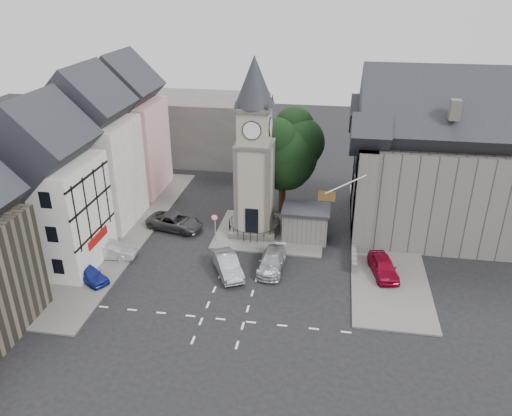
% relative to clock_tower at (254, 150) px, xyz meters
% --- Properties ---
extents(ground, '(120.00, 120.00, 0.00)m').
position_rel_clock_tower_xyz_m(ground, '(0.00, -7.99, -8.12)').
color(ground, black).
rests_on(ground, ground).
extents(pavement_west, '(6.00, 30.00, 0.14)m').
position_rel_clock_tower_xyz_m(pavement_west, '(-12.50, -1.99, -8.05)').
color(pavement_west, '#595651').
rests_on(pavement_west, ground).
extents(pavement_east, '(6.00, 26.00, 0.14)m').
position_rel_clock_tower_xyz_m(pavement_east, '(12.00, 0.01, -8.05)').
color(pavement_east, '#595651').
rests_on(pavement_east, ground).
extents(central_island, '(10.00, 8.00, 0.16)m').
position_rel_clock_tower_xyz_m(central_island, '(1.50, 0.01, -8.04)').
color(central_island, '#595651').
rests_on(central_island, ground).
extents(road_markings, '(20.00, 8.00, 0.01)m').
position_rel_clock_tower_xyz_m(road_markings, '(0.00, -13.49, -8.12)').
color(road_markings, silver).
rests_on(road_markings, ground).
extents(clock_tower, '(4.86, 4.86, 16.25)m').
position_rel_clock_tower_xyz_m(clock_tower, '(0.00, 0.00, 0.00)').
color(clock_tower, '#4C4944').
rests_on(clock_tower, ground).
extents(stone_shelter, '(4.30, 3.30, 3.08)m').
position_rel_clock_tower_xyz_m(stone_shelter, '(4.80, -0.49, -6.57)').
color(stone_shelter, slate).
rests_on(stone_shelter, ground).
extents(town_tree, '(7.20, 7.20, 10.80)m').
position_rel_clock_tower_xyz_m(town_tree, '(2.00, 5.01, -1.15)').
color(town_tree, black).
rests_on(town_tree, ground).
extents(warning_sign_post, '(0.70, 0.19, 2.85)m').
position_rel_clock_tower_xyz_m(warning_sign_post, '(-3.20, -2.56, -6.09)').
color(warning_sign_post, black).
rests_on(warning_sign_post, ground).
extents(terrace_pink, '(8.10, 7.60, 12.80)m').
position_rel_clock_tower_xyz_m(terrace_pink, '(-15.50, 8.01, -1.54)').
color(terrace_pink, '#E2A09B').
rests_on(terrace_pink, ground).
extents(terrace_cream, '(8.10, 7.60, 12.80)m').
position_rel_clock_tower_xyz_m(terrace_cream, '(-15.50, 0.01, -1.54)').
color(terrace_cream, beige).
rests_on(terrace_cream, ground).
extents(terrace_tudor, '(8.10, 7.60, 12.00)m').
position_rel_clock_tower_xyz_m(terrace_tudor, '(-15.50, -7.99, -1.93)').
color(terrace_tudor, silver).
rests_on(terrace_tudor, ground).
extents(backdrop_west, '(20.00, 10.00, 8.00)m').
position_rel_clock_tower_xyz_m(backdrop_west, '(-12.00, 20.01, -4.12)').
color(backdrop_west, '#4C4944').
rests_on(backdrop_west, ground).
extents(east_building, '(14.40, 11.40, 12.60)m').
position_rel_clock_tower_xyz_m(east_building, '(15.59, 3.01, -1.86)').
color(east_building, slate).
rests_on(east_building, ground).
extents(east_boundary_wall, '(0.40, 16.00, 0.90)m').
position_rel_clock_tower_xyz_m(east_boundary_wall, '(9.20, 2.01, -7.67)').
color(east_boundary_wall, slate).
rests_on(east_boundary_wall, ground).
extents(flagpole, '(3.68, 0.10, 2.74)m').
position_rel_clock_tower_xyz_m(flagpole, '(8.00, -3.99, -1.12)').
color(flagpole, white).
rests_on(flagpole, ground).
extents(car_west_blue, '(3.97, 3.19, 1.27)m').
position_rel_clock_tower_xyz_m(car_west_blue, '(-11.50, -10.44, -7.49)').
color(car_west_blue, navy).
rests_on(car_west_blue, ground).
extents(car_west_silver, '(4.61, 1.94, 1.48)m').
position_rel_clock_tower_xyz_m(car_west_silver, '(-11.50, -6.74, -7.38)').
color(car_west_silver, '#A7A8AF').
rests_on(car_west_silver, ground).
extents(car_west_grey, '(5.83, 3.55, 1.51)m').
position_rel_clock_tower_xyz_m(car_west_grey, '(-7.57, -0.69, -7.36)').
color(car_west_grey, '#343336').
rests_on(car_west_grey, ground).
extents(car_island_silver, '(3.64, 4.96, 1.56)m').
position_rel_clock_tower_xyz_m(car_island_silver, '(-1.00, -7.49, -7.34)').
color(car_island_silver, gray).
rests_on(car_island_silver, ground).
extents(car_island_east, '(2.12, 4.87, 1.39)m').
position_rel_clock_tower_xyz_m(car_island_east, '(2.50, -6.28, -7.42)').
color(car_island_east, '#A2A6AA').
rests_on(car_island_east, ground).
extents(car_east_red, '(2.67, 4.75, 1.53)m').
position_rel_clock_tower_xyz_m(car_east_red, '(11.50, -5.72, -7.36)').
color(car_east_red, maroon).
rests_on(car_east_red, ground).
extents(pedestrian, '(0.64, 0.43, 1.70)m').
position_rel_clock_tower_xyz_m(pedestrian, '(11.50, -0.20, -7.27)').
color(pedestrian, beige).
rests_on(pedestrian, ground).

